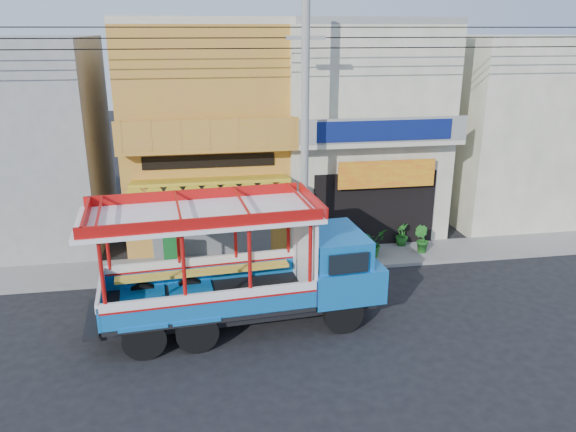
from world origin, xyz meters
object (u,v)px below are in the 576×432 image
object	(u,v)px
potted_plant_a	(372,243)
potted_plant_b	(421,239)
utility_pole	(310,123)
green_sign	(174,254)
potted_plant_c	(402,234)
songthaew_truck	(259,265)

from	to	relation	value
potted_plant_a	potted_plant_b	world-z (taller)	potted_plant_a
utility_pole	green_sign	size ratio (longest dim) A/B	25.55
utility_pole	green_sign	world-z (taller)	utility_pole
green_sign	utility_pole	bearing A→B (deg)	-9.68
green_sign	potted_plant_a	size ratio (longest dim) A/B	1.05
potted_plant_c	green_sign	bearing A→B (deg)	-83.07
green_sign	potted_plant_c	bearing A→B (deg)	4.28
utility_pole	green_sign	distance (m)	6.36
songthaew_truck	green_sign	bearing A→B (deg)	120.73
utility_pole	songthaew_truck	world-z (taller)	utility_pole
songthaew_truck	potted_plant_b	distance (m)	7.60
songthaew_truck	potted_plant_b	world-z (taller)	songthaew_truck
songthaew_truck	potted_plant_c	world-z (taller)	songthaew_truck
green_sign	potted_plant_a	xyz separation A→B (m)	(6.91, -0.26, 0.06)
utility_pole	potted_plant_b	bearing A→B (deg)	8.31
potted_plant_b	potted_plant_a	bearing A→B (deg)	63.62
utility_pole	potted_plant_b	distance (m)	6.22
songthaew_truck	green_sign	size ratio (longest dim) A/B	7.32
songthaew_truck	green_sign	world-z (taller)	songthaew_truck
green_sign	potted_plant_a	distance (m)	6.92
green_sign	potted_plant_c	distance (m)	8.38
utility_pole	potted_plant_a	xyz separation A→B (m)	(2.43, 0.51, -4.39)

